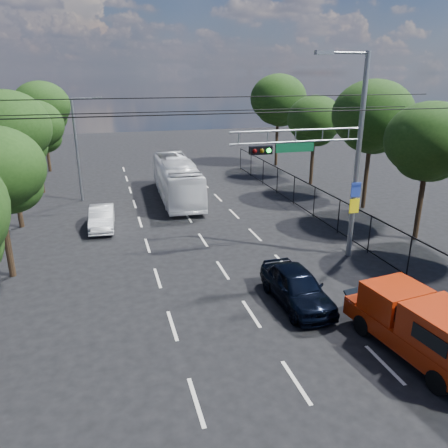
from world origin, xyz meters
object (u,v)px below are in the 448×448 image
object	(u,v)px
navy_hatchback	(297,287)
white_bus	(177,179)
signal_mast	(335,151)
red_pickup	(424,327)
white_van	(102,218)

from	to	relation	value
navy_hatchback	white_bus	world-z (taller)	white_bus
navy_hatchback	white_bus	bearing A→B (deg)	95.36
signal_mast	red_pickup	distance (m)	8.98
red_pickup	white_bus	world-z (taller)	white_bus
red_pickup	white_bus	bearing A→B (deg)	101.63
signal_mast	navy_hatchback	size ratio (longest dim) A/B	2.23
navy_hatchback	red_pickup	bearing A→B (deg)	-61.36
red_pickup	white_van	bearing A→B (deg)	121.83
signal_mast	navy_hatchback	xyz separation A→B (m)	(-3.33, -3.71, -4.52)
white_van	white_bus	bearing A→B (deg)	46.68
red_pickup	white_bus	xyz separation A→B (m)	(-4.22, 20.52, 0.34)
signal_mast	navy_hatchback	distance (m)	6.72
signal_mast	red_pickup	xyz separation A→B (m)	(-0.94, -7.89, -4.17)
signal_mast	white_van	size ratio (longest dim) A/B	2.46
navy_hatchback	white_van	xyz separation A→B (m)	(-7.17, 11.21, -0.09)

